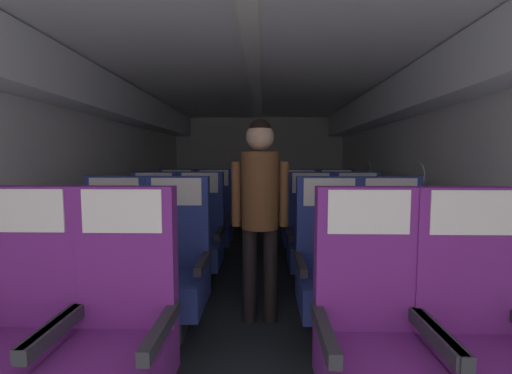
# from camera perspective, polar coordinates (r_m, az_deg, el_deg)

# --- Properties ---
(ground) EXTENTS (3.56, 6.93, 0.02)m
(ground) POSITION_cam_1_polar(r_m,az_deg,el_deg) (3.60, -0.20, -15.77)
(ground) COLOR #23282D
(fuselage_shell) EXTENTS (3.44, 6.58, 2.12)m
(fuselage_shell) POSITION_cam_1_polar(r_m,az_deg,el_deg) (3.64, -0.09, 9.08)
(fuselage_shell) COLOR silver
(fuselage_shell) RESTS_ON ground
(seat_a_left_window) EXTENTS (0.49, 0.52, 1.13)m
(seat_a_left_window) POSITION_cam_1_polar(r_m,az_deg,el_deg) (1.94, -35.68, -19.81)
(seat_a_left_window) COLOR #38383D
(seat_a_left_window) RESTS_ON ground
(seat_a_left_aisle) EXTENTS (0.49, 0.52, 1.13)m
(seat_a_left_aisle) POSITION_cam_1_polar(r_m,az_deg,el_deg) (1.72, -22.65, -22.51)
(seat_a_left_aisle) COLOR #38383D
(seat_a_left_aisle) RESTS_ON ground
(seat_a_right_aisle) EXTENTS (0.49, 0.52, 1.13)m
(seat_a_right_aisle) POSITION_cam_1_polar(r_m,az_deg,el_deg) (1.84, 33.78, -21.12)
(seat_a_right_aisle) COLOR #38383D
(seat_a_right_aisle) RESTS_ON ground
(seat_a_right_window) EXTENTS (0.49, 0.52, 1.13)m
(seat_a_right_window) POSITION_cam_1_polar(r_m,az_deg,el_deg) (1.67, 19.21, -23.38)
(seat_a_right_window) COLOR #38383D
(seat_a_right_window) RESTS_ON ground
(seat_b_left_window) EXTENTS (0.49, 0.52, 1.13)m
(seat_b_left_window) POSITION_cam_1_polar(r_m,az_deg,el_deg) (2.68, -23.50, -12.52)
(seat_b_left_window) COLOR #38383D
(seat_b_left_window) RESTS_ON ground
(seat_b_left_aisle) EXTENTS (0.49, 0.52, 1.13)m
(seat_b_left_aisle) POSITION_cam_1_polar(r_m,az_deg,el_deg) (2.52, -13.72, -13.41)
(seat_b_left_aisle) COLOR #38383D
(seat_b_left_aisle) RESTS_ON ground
(seat_b_right_aisle) EXTENTS (0.49, 0.52, 1.13)m
(seat_b_right_aisle) POSITION_cam_1_polar(r_m,az_deg,el_deg) (2.60, 22.40, -13.05)
(seat_b_right_aisle) COLOR #38383D
(seat_b_right_aisle) RESTS_ON ground
(seat_b_right_window) EXTENTS (0.49, 0.52, 1.13)m
(seat_b_right_window) POSITION_cam_1_polar(r_m,az_deg,el_deg) (2.48, 12.57, -13.71)
(seat_b_right_window) COLOR #38383D
(seat_b_right_window) RESTS_ON ground
(seat_c_left_window) EXTENTS (0.49, 0.52, 1.13)m
(seat_c_left_window) POSITION_cam_1_polar(r_m,az_deg,el_deg) (3.49, -17.30, -8.36)
(seat_c_left_window) COLOR #38383D
(seat_c_left_window) RESTS_ON ground
(seat_c_left_aisle) EXTENTS (0.49, 0.52, 1.13)m
(seat_c_left_aisle) POSITION_cam_1_polar(r_m,az_deg,el_deg) (3.39, -9.73, -8.61)
(seat_c_left_aisle) COLOR #38383D
(seat_c_left_aisle) RESTS_ON ground
(seat_c_right_aisle) EXTENTS (0.49, 0.52, 1.13)m
(seat_c_right_aisle) POSITION_cam_1_polar(r_m,az_deg,el_deg) (3.43, 17.13, -8.57)
(seat_c_right_aisle) COLOR #38383D
(seat_c_right_aisle) RESTS_ON ground
(seat_c_right_window) EXTENTS (0.49, 0.52, 1.13)m
(seat_c_right_window) POSITION_cam_1_polar(r_m,az_deg,el_deg) (3.35, 9.40, -8.74)
(seat_c_right_window) COLOR #38383D
(seat_c_right_window) RESTS_ON ground
(seat_d_left_window) EXTENTS (0.49, 0.52, 1.13)m
(seat_d_left_window) POSITION_cam_1_polar(r_m,az_deg,el_deg) (4.34, -13.53, -5.72)
(seat_d_left_window) COLOR #38383D
(seat_d_left_window) RESTS_ON ground
(seat_d_left_aisle) EXTENTS (0.49, 0.52, 1.13)m
(seat_d_left_aisle) POSITION_cam_1_polar(r_m,az_deg,el_deg) (4.25, -7.29, -5.85)
(seat_d_left_aisle) COLOR #38383D
(seat_d_left_aisle) RESTS_ON ground
(seat_d_right_aisle) EXTENTS (0.49, 0.52, 1.13)m
(seat_d_right_aisle) POSITION_cam_1_polar(r_m,az_deg,el_deg) (4.29, 13.70, -5.83)
(seat_d_right_aisle) COLOR #38383D
(seat_d_right_aisle) RESTS_ON ground
(seat_d_right_window) EXTENTS (0.49, 0.52, 1.13)m
(seat_d_right_window) POSITION_cam_1_polar(r_m,az_deg,el_deg) (4.24, 7.67, -5.87)
(seat_d_right_window) COLOR #38383D
(seat_d_right_window) RESTS_ON ground
(flight_attendant) EXTENTS (0.43, 0.28, 1.55)m
(flight_attendant) POSITION_cam_1_polar(r_m,az_deg,el_deg) (2.52, 0.68, -2.15)
(flight_attendant) COLOR black
(flight_attendant) RESTS_ON ground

